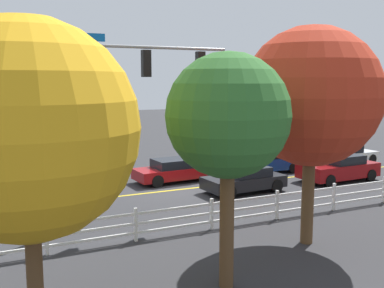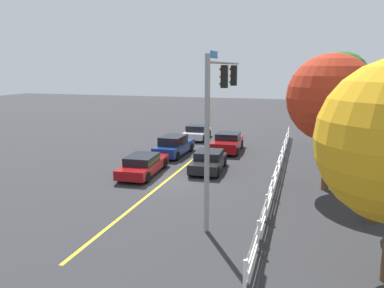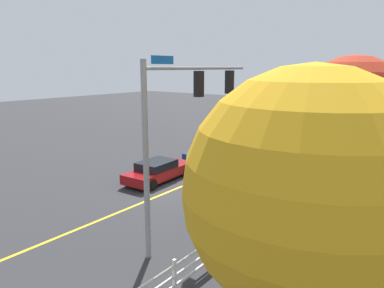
{
  "view_description": "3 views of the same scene",
  "coord_description": "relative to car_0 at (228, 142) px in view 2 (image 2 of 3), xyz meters",
  "views": [
    {
      "loc": [
        8.87,
        20.27,
        5.38
      ],
      "look_at": [
        -0.08,
        1.46,
        2.48
      ],
      "focal_mm": 42.67,
      "sensor_mm": 36.0,
      "label": 1
    },
    {
      "loc": [
        19.71,
        7.46,
        6.42
      ],
      "look_at": [
        0.5,
        1.68,
        2.35
      ],
      "focal_mm": 35.47,
      "sensor_mm": 36.0,
      "label": 2
    },
    {
      "loc": [
        14.38,
        12.31,
        6.66
      ],
      "look_at": [
        0.02,
        1.31,
        2.77
      ],
      "focal_mm": 33.63,
      "sensor_mm": 36.0,
      "label": 3
    }
  ],
  "objects": [
    {
      "name": "tree_4",
      "position": [
        1.45,
        8.47,
        3.96
      ],
      "size": [
        3.74,
        3.74,
        6.53
      ],
      "color": "brown",
      "rests_on": "ground_plane"
    },
    {
      "name": "car_3",
      "position": [
        5.95,
        -0.02,
        -0.08
      ],
      "size": [
        4.08,
        2.04,
        1.24
      ],
      "rotation": [
        0.0,
        0.0,
        0.05
      ],
      "color": "black",
      "rests_on": "ground_plane"
    },
    {
      "name": "car_0",
      "position": [
        0.0,
        0.0,
        0.0
      ],
      "size": [
        4.45,
        2.18,
        1.42
      ],
      "rotation": [
        0.0,
        0.0,
        0.04
      ],
      "color": "maroon",
      "rests_on": "ground_plane"
    },
    {
      "name": "car_2",
      "position": [
        -4.1,
        -3.66,
        -0.07
      ],
      "size": [
        4.02,
        2.08,
        1.3
      ],
      "rotation": [
        0.0,
        0.0,
        3.19
      ],
      "color": "silver",
      "rests_on": "ground_plane"
    },
    {
      "name": "car_4",
      "position": [
        7.94,
        -3.6,
        -0.08
      ],
      "size": [
        4.89,
        2.09,
        1.24
      ],
      "rotation": [
        0.0,
        0.0,
        3.2
      ],
      "color": "maroon",
      "rests_on": "ground_plane"
    },
    {
      "name": "lane_center_stripe",
      "position": [
        4.72,
        -1.79,
        -0.69
      ],
      "size": [
        28.0,
        0.16,
        0.01
      ],
      "primitive_type": "cube",
      "color": "gold",
      "rests_on": "ground_plane"
    },
    {
      "name": "tree_2",
      "position": [
        7.83,
        6.88,
        4.18
      ],
      "size": [
        4.51,
        4.51,
        7.14
      ],
      "color": "brown",
      "rests_on": "ground_plane"
    },
    {
      "name": "car_1",
      "position": [
        2.53,
        -3.52,
        0.03
      ],
      "size": [
        4.56,
        1.92,
        1.49
      ],
      "rotation": [
        0.0,
        0.0,
        3.11
      ],
      "color": "navy",
      "rests_on": "ground_plane"
    },
    {
      "name": "signal_assembly",
      "position": [
        12.74,
        2.13,
        4.22
      ],
      "size": [
        6.44,
        0.37,
        7.03
      ],
      "color": "gray",
      "rests_on": "ground_plane"
    },
    {
      "name": "tree_3",
      "position": [
        11.88,
        8.56,
        3.79
      ],
      "size": [
        3.19,
        3.19,
        6.11
      ],
      "color": "brown",
      "rests_on": "ground_plane"
    },
    {
      "name": "tree_0",
      "position": [
        -4.05,
        8.16,
        4.69
      ],
      "size": [
        4.53,
        4.53,
        7.66
      ],
      "color": "brown",
      "rests_on": "ground_plane"
    },
    {
      "name": "ground_plane",
      "position": [
        8.72,
        -1.79,
        -0.69
      ],
      "size": [
        120.0,
        120.0,
        0.0
      ],
      "primitive_type": "plane",
      "color": "#2D2D30"
    },
    {
      "name": "white_rail_fence",
      "position": [
        5.72,
        4.29,
        -0.09
      ],
      "size": [
        26.1,
        0.1,
        1.15
      ],
      "color": "white",
      "rests_on": "ground_plane"
    }
  ]
}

